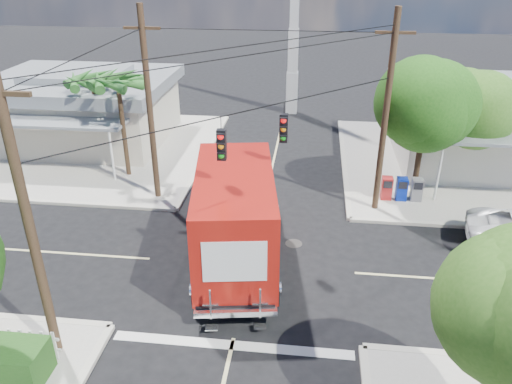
# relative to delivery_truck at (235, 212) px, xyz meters

# --- Properties ---
(ground) EXTENTS (120.00, 120.00, 0.00)m
(ground) POSITION_rel_delivery_truck_xyz_m (0.65, -0.67, -1.97)
(ground) COLOR black
(ground) RESTS_ON ground
(sidewalk_ne) EXTENTS (14.12, 14.12, 0.14)m
(sidewalk_ne) POSITION_rel_delivery_truck_xyz_m (11.53, 10.21, -1.90)
(sidewalk_ne) COLOR #AAA499
(sidewalk_ne) RESTS_ON ground
(sidewalk_nw) EXTENTS (14.12, 14.12, 0.14)m
(sidewalk_nw) POSITION_rel_delivery_truck_xyz_m (-10.23, 10.21, -1.90)
(sidewalk_nw) COLOR #AAA499
(sidewalk_nw) RESTS_ON ground
(road_markings) EXTENTS (32.00, 32.00, 0.01)m
(road_markings) POSITION_rel_delivery_truck_xyz_m (0.65, -2.14, -1.96)
(road_markings) COLOR beige
(road_markings) RESTS_ON ground
(building_ne) EXTENTS (11.80, 10.20, 4.50)m
(building_ne) POSITION_rel_delivery_truck_xyz_m (13.15, 11.30, 0.35)
(building_ne) COLOR silver
(building_ne) RESTS_ON sidewalk_ne
(building_nw) EXTENTS (10.80, 10.20, 4.30)m
(building_nw) POSITION_rel_delivery_truck_xyz_m (-11.35, 11.80, 0.25)
(building_nw) COLOR beige
(building_nw) RESTS_ON sidewalk_nw
(radio_tower) EXTENTS (0.80, 0.80, 17.00)m
(radio_tower) POSITION_rel_delivery_truck_xyz_m (1.15, 19.33, 3.67)
(radio_tower) COLOR silver
(radio_tower) RESTS_ON ground
(tree_ne_front) EXTENTS (4.21, 4.14, 6.66)m
(tree_ne_front) POSITION_rel_delivery_truck_xyz_m (7.86, 6.09, 2.80)
(tree_ne_front) COLOR #422D1C
(tree_ne_front) RESTS_ON sidewalk_ne
(tree_ne_back) EXTENTS (3.77, 3.66, 5.82)m
(tree_ne_back) POSITION_rel_delivery_truck_xyz_m (10.46, 8.29, 2.22)
(tree_ne_back) COLOR #422D1C
(tree_ne_back) RESTS_ON sidewalk_ne
(palm_nw_front) EXTENTS (3.01, 3.08, 5.59)m
(palm_nw_front) POSITION_rel_delivery_truck_xyz_m (-6.85, 6.83, 3.07)
(palm_nw_front) COLOR #422D1C
(palm_nw_front) RESTS_ON sidewalk_nw
(palm_nw_back) EXTENTS (3.01, 3.08, 5.19)m
(palm_nw_back) POSITION_rel_delivery_truck_xyz_m (-8.85, 8.33, 2.70)
(palm_nw_back) COLOR #422D1C
(palm_nw_back) RESTS_ON sidewalk_nw
(utility_poles) EXTENTS (12.00, 10.68, 9.00)m
(utility_poles) POSITION_rel_delivery_truck_xyz_m (-0.94, 0.94, 2.71)
(utility_poles) COLOR #473321
(utility_poles) RESTS_ON ground
(vending_boxes) EXTENTS (1.90, 0.50, 1.10)m
(vending_boxes) POSITION_rel_delivery_truck_xyz_m (7.15, 5.53, -1.28)
(vending_boxes) COLOR #A71C1D
(vending_boxes) RESTS_ON sidewalk_ne
(delivery_truck) EXTENTS (4.03, 9.24, 3.87)m
(delivery_truck) POSITION_rel_delivery_truck_xyz_m (0.00, 0.00, 0.00)
(delivery_truck) COLOR black
(delivery_truck) RESTS_ON ground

